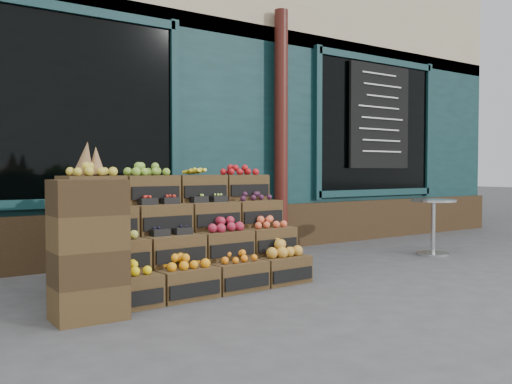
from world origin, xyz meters
TOP-DOWN VIEW (x-y plane):
  - ground at (0.00, 0.00)m, footprint 60.00×60.00m
  - shop_facade at (0.00, 5.11)m, footprint 12.00×6.24m
  - crate_display at (-1.04, 0.67)m, footprint 2.14×1.10m
  - spare_crates at (-2.17, 0.03)m, footprint 0.52×0.37m
  - bistro_table at (2.44, 0.53)m, footprint 0.56×0.56m
  - shopkeeper at (-1.29, 2.86)m, footprint 0.80×0.66m

SIDE VIEW (x-z plane):
  - ground at x=0.00m, z-range 0.00..0.00m
  - crate_display at x=-1.04m, z-range -0.25..1.07m
  - bistro_table at x=2.44m, z-range 0.09..0.79m
  - spare_crates at x=-2.17m, z-range 0.00..1.00m
  - shopkeeper at x=-1.29m, z-range 0.00..1.89m
  - shop_facade at x=0.00m, z-range 0.00..4.80m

